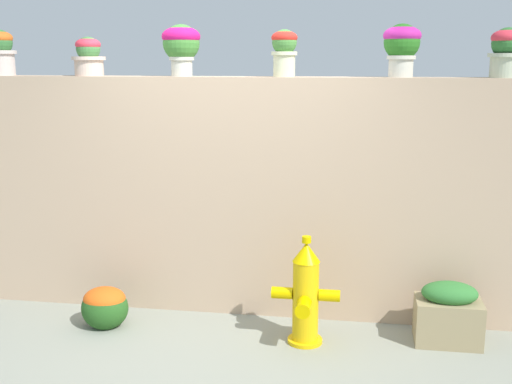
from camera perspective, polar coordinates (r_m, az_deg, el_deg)
ground_plane at (r=4.99m, az=-3.81°, el=-14.45°), size 24.00×24.00×0.00m
stone_wall at (r=5.57m, az=-1.69°, el=-0.38°), size 4.93×0.32×2.06m
potted_plant_0 at (r=6.19m, az=-21.91°, el=11.68°), size 0.28×0.28×0.40m
potted_plant_1 at (r=5.82m, az=-14.74°, el=11.72°), size 0.29×0.29×0.33m
potted_plant_2 at (r=5.56m, az=-6.70°, el=13.04°), size 0.33×0.33×0.43m
potted_plant_3 at (r=5.36m, az=2.55°, el=12.69°), size 0.21×0.21×0.38m
potted_plant_4 at (r=5.33m, az=12.90°, el=12.77°), size 0.30×0.30×0.42m
potted_plant_5 at (r=5.44m, az=21.53°, el=11.76°), size 0.29×0.29×0.39m
fire_hydrant at (r=5.06m, az=4.45°, el=-9.22°), size 0.54×0.42×0.87m
flower_bush_left at (r=5.56m, az=-13.37°, el=-9.83°), size 0.39×0.35×0.36m
planter_box at (r=5.32m, az=16.81°, el=-10.38°), size 0.51×0.33×0.50m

